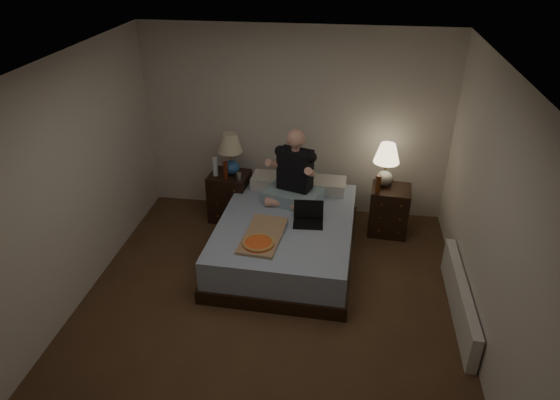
% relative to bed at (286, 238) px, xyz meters
% --- Properties ---
extents(floor, '(4.00, 4.50, 0.00)m').
position_rel_bed_xyz_m(floor, '(-0.05, -1.06, -0.26)').
color(floor, brown).
rests_on(floor, ground).
extents(ceiling, '(4.00, 4.50, 0.00)m').
position_rel_bed_xyz_m(ceiling, '(-0.05, -1.06, 2.24)').
color(ceiling, white).
rests_on(ceiling, ground).
extents(wall_back, '(4.00, 0.00, 2.50)m').
position_rel_bed_xyz_m(wall_back, '(-0.05, 1.19, 0.99)').
color(wall_back, silver).
rests_on(wall_back, ground).
extents(wall_left, '(0.00, 4.50, 2.50)m').
position_rel_bed_xyz_m(wall_left, '(-2.05, -1.06, 0.99)').
color(wall_left, silver).
rests_on(wall_left, ground).
extents(wall_right, '(0.00, 4.50, 2.50)m').
position_rel_bed_xyz_m(wall_right, '(1.95, -1.06, 0.99)').
color(wall_right, silver).
rests_on(wall_right, ground).
extents(bed, '(1.60, 2.09, 0.51)m').
position_rel_bed_xyz_m(bed, '(0.00, 0.00, 0.00)').
color(bed, '#516EA3').
rests_on(bed, floor).
extents(nightstand_left, '(0.54, 0.49, 0.65)m').
position_rel_bed_xyz_m(nightstand_left, '(-0.87, 0.79, 0.07)').
color(nightstand_left, black).
rests_on(nightstand_left, floor).
extents(nightstand_right, '(0.52, 0.47, 0.63)m').
position_rel_bed_xyz_m(nightstand_right, '(1.23, 0.73, 0.06)').
color(nightstand_right, black).
rests_on(nightstand_right, floor).
extents(lamp_left, '(0.32, 0.32, 0.56)m').
position_rel_bed_xyz_m(lamp_left, '(-0.83, 0.80, 0.68)').
color(lamp_left, '#295596').
rests_on(lamp_left, nightstand_left).
extents(lamp_right, '(0.37, 0.37, 0.56)m').
position_rel_bed_xyz_m(lamp_right, '(1.14, 0.81, 0.65)').
color(lamp_right, gray).
rests_on(lamp_right, nightstand_right).
extents(water_bottle, '(0.07, 0.07, 0.25)m').
position_rel_bed_xyz_m(water_bottle, '(-1.03, 0.73, 0.52)').
color(water_bottle, silver).
rests_on(water_bottle, nightstand_left).
extents(soda_can, '(0.07, 0.07, 0.10)m').
position_rel_bed_xyz_m(soda_can, '(-0.70, 0.64, 0.45)').
color(soda_can, '#A1A19D').
rests_on(soda_can, nightstand_left).
extents(beer_bottle_left, '(0.06, 0.06, 0.23)m').
position_rel_bed_xyz_m(beer_bottle_left, '(-0.87, 0.66, 0.51)').
color(beer_bottle_left, '#571E0C').
rests_on(beer_bottle_left, nightstand_left).
extents(beer_bottle_right, '(0.06, 0.06, 0.23)m').
position_rel_bed_xyz_m(beer_bottle_right, '(1.05, 0.60, 0.49)').
color(beer_bottle_right, '#5A260C').
rests_on(beer_bottle_right, nightstand_right).
extents(person, '(0.79, 0.70, 0.93)m').
position_rel_bed_xyz_m(person, '(0.03, 0.44, 0.72)').
color(person, black).
rests_on(person, bed).
extents(laptop, '(0.36, 0.30, 0.24)m').
position_rel_bed_xyz_m(laptop, '(0.26, -0.07, 0.38)').
color(laptop, black).
rests_on(laptop, bed).
extents(pizza_box, '(0.47, 0.79, 0.08)m').
position_rel_bed_xyz_m(pizza_box, '(-0.22, -0.60, 0.30)').
color(pizza_box, tan).
rests_on(pizza_box, bed).
extents(radiator, '(0.10, 1.60, 0.40)m').
position_rel_bed_xyz_m(radiator, '(1.88, -0.78, -0.06)').
color(radiator, silver).
rests_on(radiator, floor).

